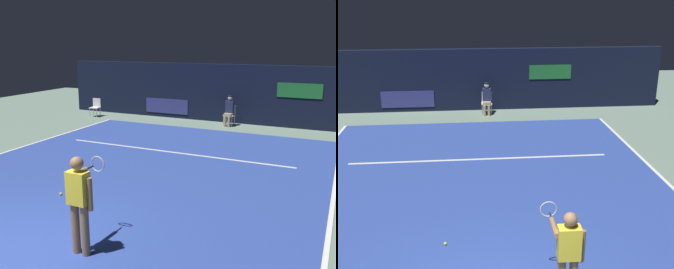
% 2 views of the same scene
% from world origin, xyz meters
% --- Properties ---
extents(ground_plane, '(31.40, 31.40, 0.00)m').
position_xyz_m(ground_plane, '(0.00, 4.80, 0.00)').
color(ground_plane, slate).
extents(court_surface, '(10.04, 11.60, 0.01)m').
position_xyz_m(court_surface, '(0.00, 4.80, 0.01)').
color(court_surface, '#2D479E').
rests_on(court_surface, ground).
extents(line_sideline_left, '(0.10, 11.60, 0.01)m').
position_xyz_m(line_sideline_left, '(4.97, 4.80, 0.01)').
color(line_sideline_left, white).
rests_on(line_sideline_left, court_surface).
extents(line_sideline_right, '(0.10, 11.60, 0.01)m').
position_xyz_m(line_sideline_right, '(-4.97, 4.80, 0.01)').
color(line_sideline_right, white).
rests_on(line_sideline_right, court_surface).
extents(line_service, '(7.83, 0.10, 0.01)m').
position_xyz_m(line_service, '(0.00, 6.83, 0.01)').
color(line_service, white).
rests_on(line_service, court_surface).
extents(back_wall, '(16.12, 0.33, 2.60)m').
position_xyz_m(back_wall, '(-0.00, 12.53, 1.30)').
color(back_wall, black).
rests_on(back_wall, ground).
extents(tennis_player, '(0.59, 0.94, 1.73)m').
position_xyz_m(tennis_player, '(1.19, 0.51, 0.99)').
color(tennis_player, '#8C6647').
rests_on(tennis_player, ground).
extents(line_judge_on_chair, '(0.47, 0.55, 1.32)m').
position_xyz_m(line_judge_on_chair, '(0.47, 11.71, 0.69)').
color(line_judge_on_chair, white).
rests_on(line_judge_on_chair, ground).
extents(courtside_chair_near, '(0.47, 0.45, 0.88)m').
position_xyz_m(courtside_chair_near, '(-6.07, 11.11, 0.50)').
color(courtside_chair_near, white).
rests_on(courtside_chair_near, ground).
extents(tennis_ball, '(0.07, 0.07, 0.07)m').
position_xyz_m(tennis_ball, '(-0.86, 2.37, 0.05)').
color(tennis_ball, '#CCE033').
rests_on(tennis_ball, court_surface).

